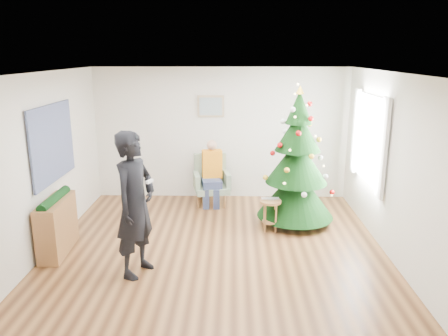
{
  "coord_description": "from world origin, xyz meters",
  "views": [
    {
      "loc": [
        0.25,
        -6.05,
        2.86
      ],
      "look_at": [
        0.1,
        0.6,
        1.1
      ],
      "focal_mm": 35.0,
      "sensor_mm": 36.0,
      "label": 1
    }
  ],
  "objects_px": {
    "armchair": "(211,186)",
    "console": "(57,226)",
    "christmas_tree": "(297,163)",
    "stool": "(270,215)",
    "standing_man": "(135,204)"
  },
  "relations": [
    {
      "from": "console",
      "to": "armchair",
      "type": "bearing_deg",
      "value": 42.51
    },
    {
      "from": "stool",
      "to": "console",
      "type": "height_order",
      "value": "console"
    },
    {
      "from": "armchair",
      "to": "christmas_tree",
      "type": "bearing_deg",
      "value": -43.56
    },
    {
      "from": "christmas_tree",
      "to": "console",
      "type": "distance_m",
      "value": 3.9
    },
    {
      "from": "armchair",
      "to": "console",
      "type": "bearing_deg",
      "value": -144.7
    },
    {
      "from": "armchair",
      "to": "standing_man",
      "type": "height_order",
      "value": "standing_man"
    },
    {
      "from": "christmas_tree",
      "to": "armchair",
      "type": "distance_m",
      "value": 1.92
    },
    {
      "from": "standing_man",
      "to": "christmas_tree",
      "type": "bearing_deg",
      "value": -29.91
    },
    {
      "from": "stool",
      "to": "console",
      "type": "xyz_separation_m",
      "value": [
        -3.19,
        -0.86,
        0.13
      ]
    },
    {
      "from": "stool",
      "to": "standing_man",
      "type": "distance_m",
      "value": 2.48
    },
    {
      "from": "standing_man",
      "to": "armchair",
      "type": "bearing_deg",
      "value": 5.18
    },
    {
      "from": "stool",
      "to": "armchair",
      "type": "xyz_separation_m",
      "value": [
        -1.03,
        1.35,
        0.07
      ]
    },
    {
      "from": "christmas_tree",
      "to": "standing_man",
      "type": "xyz_separation_m",
      "value": [
        -2.33,
        -1.84,
        -0.1
      ]
    },
    {
      "from": "stool",
      "to": "armchair",
      "type": "height_order",
      "value": "armchair"
    },
    {
      "from": "christmas_tree",
      "to": "armchair",
      "type": "xyz_separation_m",
      "value": [
        -1.49,
        0.97,
        -0.71
      ]
    }
  ]
}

